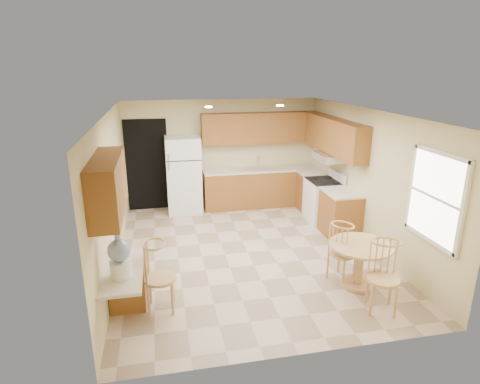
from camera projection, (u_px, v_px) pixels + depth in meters
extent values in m
plane|color=#C4A78E|center=(248.00, 252.00, 7.25)|extent=(5.50, 5.50, 0.00)
cube|color=white|center=(248.00, 113.00, 6.50)|extent=(4.50, 5.50, 0.02)
cube|color=#C8BB86|center=(222.00, 153.00, 9.44)|extent=(4.50, 0.02, 2.50)
cube|color=#C8BB86|center=(304.00, 258.00, 4.31)|extent=(4.50, 0.02, 2.50)
cube|color=#C8BB86|center=(112.00, 194.00, 6.44)|extent=(0.02, 5.50, 2.50)
cube|color=#C8BB86|center=(368.00, 179.00, 7.30)|extent=(0.02, 5.50, 2.50)
cube|color=black|center=(147.00, 165.00, 9.16)|extent=(0.90, 0.02, 2.10)
cube|color=brown|center=(261.00, 188.00, 9.58)|extent=(2.75, 0.60, 0.87)
cube|color=beige|center=(261.00, 169.00, 9.44)|extent=(2.75, 0.63, 0.04)
cube|color=brown|center=(313.00, 192.00, 9.23)|extent=(0.60, 0.59, 0.87)
cube|color=beige|center=(314.00, 173.00, 9.09)|extent=(0.63, 0.59, 0.04)
cube|color=brown|center=(340.00, 214.00, 7.87)|extent=(0.60, 0.80, 0.87)
cube|color=beige|center=(342.00, 192.00, 7.73)|extent=(0.63, 0.80, 0.04)
cube|color=brown|center=(261.00, 128.00, 9.27)|extent=(2.75, 0.33, 0.70)
cube|color=brown|center=(334.00, 136.00, 8.22)|extent=(0.33, 2.42, 0.70)
cube|color=brown|center=(108.00, 186.00, 4.80)|extent=(0.33, 1.40, 0.70)
cube|color=silver|center=(260.00, 169.00, 9.43)|extent=(0.78, 0.44, 0.01)
cube|color=silver|center=(330.00, 157.00, 8.31)|extent=(0.50, 0.76, 0.14)
cube|color=brown|center=(127.00, 283.00, 5.53)|extent=(0.48, 0.42, 0.72)
cube|color=beige|center=(123.00, 271.00, 5.06)|extent=(0.50, 1.20, 0.04)
cube|color=white|center=(436.00, 197.00, 5.50)|extent=(0.05, 1.00, 1.20)
cube|color=white|center=(442.00, 153.00, 5.31)|extent=(0.05, 1.10, 0.06)
cube|color=white|center=(429.00, 239.00, 5.68)|extent=(0.05, 1.10, 0.06)
cube|color=white|center=(463.00, 211.00, 5.00)|extent=(0.05, 0.06, 1.28)
cube|color=white|center=(412.00, 187.00, 5.99)|extent=(0.05, 0.06, 1.28)
cylinder|color=white|center=(208.00, 107.00, 7.53)|extent=(0.14, 0.14, 0.02)
cylinder|color=white|center=(280.00, 105.00, 7.79)|extent=(0.14, 0.14, 0.02)
cube|color=white|center=(184.00, 175.00, 9.05)|extent=(0.76, 0.71, 1.73)
cube|color=black|center=(184.00, 161.00, 8.59)|extent=(0.75, 0.01, 0.02)
cube|color=silver|center=(169.00, 166.00, 8.55)|extent=(0.03, 0.03, 0.18)
cube|color=silver|center=(169.00, 157.00, 8.49)|extent=(0.03, 0.03, 0.14)
cube|color=white|center=(323.00, 201.00, 8.58)|extent=(0.65, 0.76, 0.90)
cube|color=black|center=(324.00, 181.00, 8.45)|extent=(0.64, 0.75, 0.02)
cube|color=white|center=(337.00, 176.00, 8.47)|extent=(0.06, 0.76, 0.18)
cylinder|color=tan|center=(357.00, 284.00, 6.15)|extent=(0.50, 0.50, 0.05)
cylinder|color=tan|center=(359.00, 266.00, 6.05)|extent=(0.13, 0.13, 0.62)
cylinder|color=tan|center=(361.00, 246.00, 5.95)|extent=(0.94, 0.94, 0.04)
cylinder|color=tan|center=(342.00, 253.00, 6.22)|extent=(0.41, 0.41, 0.04)
cylinder|color=tan|center=(328.00, 263.00, 6.40)|extent=(0.04, 0.04, 0.44)
cylinder|color=tan|center=(346.00, 261.00, 6.45)|extent=(0.04, 0.04, 0.44)
cylinder|color=tan|center=(336.00, 272.00, 6.12)|extent=(0.04, 0.04, 0.44)
cylinder|color=tan|center=(354.00, 270.00, 6.18)|extent=(0.04, 0.04, 0.44)
cylinder|color=tan|center=(383.00, 279.00, 5.40)|extent=(0.44, 0.44, 0.04)
cylinder|color=tan|center=(365.00, 290.00, 5.59)|extent=(0.04, 0.04, 0.48)
cylinder|color=tan|center=(385.00, 288.00, 5.65)|extent=(0.04, 0.04, 0.48)
cylinder|color=tan|center=(377.00, 302.00, 5.30)|extent=(0.04, 0.04, 0.48)
cylinder|color=tan|center=(398.00, 300.00, 5.36)|extent=(0.04, 0.04, 0.48)
cylinder|color=tan|center=(160.00, 279.00, 5.43)|extent=(0.44, 0.44, 0.04)
cylinder|color=tan|center=(150.00, 289.00, 5.62)|extent=(0.04, 0.04, 0.47)
cylinder|color=tan|center=(172.00, 287.00, 5.68)|extent=(0.04, 0.04, 0.47)
cylinder|color=tan|center=(149.00, 301.00, 5.33)|extent=(0.04, 0.04, 0.47)
cylinder|color=tan|center=(173.00, 299.00, 5.39)|extent=(0.04, 0.04, 0.47)
cylinder|color=white|center=(121.00, 269.00, 4.85)|extent=(0.26, 0.26, 0.22)
sphere|color=#7B8EBF|center=(119.00, 250.00, 4.78)|extent=(0.28, 0.28, 0.28)
cylinder|color=#7B8EBF|center=(118.00, 237.00, 4.73)|extent=(0.07, 0.07, 0.08)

